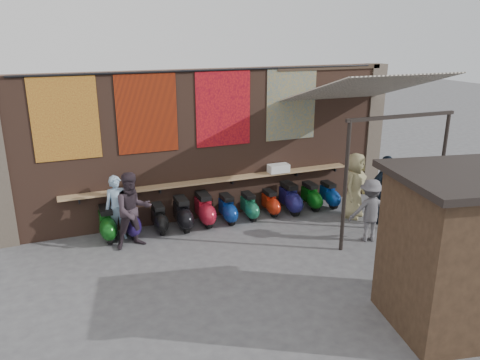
% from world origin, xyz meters
% --- Properties ---
extents(ground, '(70.00, 70.00, 0.00)m').
position_xyz_m(ground, '(0.00, 0.00, 0.00)').
color(ground, '#474749').
rests_on(ground, ground).
extents(brick_wall, '(10.00, 0.40, 4.00)m').
position_xyz_m(brick_wall, '(0.00, 2.70, 2.00)').
color(brick_wall, brown).
rests_on(brick_wall, ground).
extents(pier_right, '(0.50, 0.50, 4.00)m').
position_xyz_m(pier_right, '(5.20, 2.70, 2.00)').
color(pier_right, '#4C4238').
rests_on(pier_right, ground).
extents(eating_counter, '(8.00, 0.32, 0.05)m').
position_xyz_m(eating_counter, '(0.00, 2.33, 1.10)').
color(eating_counter, '#9E7A51').
rests_on(eating_counter, brick_wall).
extents(shelf_box, '(0.59, 0.31, 0.23)m').
position_xyz_m(shelf_box, '(1.87, 2.30, 1.24)').
color(shelf_box, white).
rests_on(shelf_box, eating_counter).
extents(tapestry_redgold, '(1.50, 0.02, 2.00)m').
position_xyz_m(tapestry_redgold, '(-3.60, 2.48, 3.00)').
color(tapestry_redgold, maroon).
rests_on(tapestry_redgold, brick_wall).
extents(tapestry_sun, '(1.50, 0.02, 2.00)m').
position_xyz_m(tapestry_sun, '(-1.70, 2.48, 3.00)').
color(tapestry_sun, red).
rests_on(tapestry_sun, brick_wall).
extents(tapestry_orange, '(1.50, 0.02, 2.00)m').
position_xyz_m(tapestry_orange, '(0.30, 2.48, 3.00)').
color(tapestry_orange, red).
rests_on(tapestry_orange, brick_wall).
extents(tapestry_multi, '(1.50, 0.02, 2.00)m').
position_xyz_m(tapestry_multi, '(2.30, 2.48, 3.00)').
color(tapestry_multi, '#245887').
rests_on(tapestry_multi, brick_wall).
extents(hang_rail, '(9.50, 0.06, 0.06)m').
position_xyz_m(hang_rail, '(0.00, 2.47, 3.98)').
color(hang_rail, black).
rests_on(hang_rail, brick_wall).
extents(scooter_stool_0, '(0.39, 0.86, 0.82)m').
position_xyz_m(scooter_stool_0, '(-2.93, 2.03, 0.41)').
color(scooter_stool_0, '#0F4E14').
rests_on(scooter_stool_0, ground).
extents(scooter_stool_1, '(0.37, 0.82, 0.78)m').
position_xyz_m(scooter_stool_1, '(-2.34, 2.04, 0.39)').
color(scooter_stool_1, '#231551').
rests_on(scooter_stool_1, ground).
extents(scooter_stool_2, '(0.34, 0.75, 0.72)m').
position_xyz_m(scooter_stool_2, '(-1.64, 2.02, 0.36)').
color(scooter_stool_2, black).
rests_on(scooter_stool_2, ground).
extents(scooter_stool_3, '(0.39, 0.87, 0.83)m').
position_xyz_m(scooter_stool_3, '(-1.04, 1.97, 0.41)').
color(scooter_stool_3, black).
rests_on(scooter_stool_3, ground).
extents(scooter_stool_4, '(0.40, 0.89, 0.85)m').
position_xyz_m(scooter_stool_4, '(-0.42, 2.04, 0.42)').
color(scooter_stool_4, '#A91629').
rests_on(scooter_stool_4, ground).
extents(scooter_stool_5, '(0.35, 0.78, 0.74)m').
position_xyz_m(scooter_stool_5, '(0.20, 1.96, 0.37)').
color(scooter_stool_5, navy).
rests_on(scooter_stool_5, ground).
extents(scooter_stool_6, '(0.33, 0.74, 0.71)m').
position_xyz_m(scooter_stool_6, '(0.84, 1.98, 0.35)').
color(scooter_stool_6, '#196443').
rests_on(scooter_stool_6, ground).
extents(scooter_stool_7, '(0.32, 0.72, 0.69)m').
position_xyz_m(scooter_stool_7, '(1.50, 2.03, 0.34)').
color(scooter_stool_7, '#B6220E').
rests_on(scooter_stool_7, ground).
extents(scooter_stool_8, '(0.40, 0.89, 0.85)m').
position_xyz_m(scooter_stool_8, '(2.08, 1.96, 0.42)').
color(scooter_stool_8, '#181753').
rests_on(scooter_stool_8, ground).
extents(scooter_stool_9, '(0.36, 0.79, 0.75)m').
position_xyz_m(scooter_stool_9, '(2.79, 2.01, 0.38)').
color(scooter_stool_9, '#0C5A12').
rests_on(scooter_stool_9, ground).
extents(scooter_stool_10, '(0.34, 0.75, 0.72)m').
position_xyz_m(scooter_stool_10, '(3.37, 1.97, 0.36)').
color(scooter_stool_10, navy).
rests_on(scooter_stool_10, ground).
extents(diner_left, '(0.59, 0.39, 1.62)m').
position_xyz_m(diner_left, '(-2.65, 2.00, 0.81)').
color(diner_left, '#90B2D1').
rests_on(diner_left, ground).
extents(diner_right, '(1.00, 0.83, 1.84)m').
position_xyz_m(diner_right, '(-2.37, 1.40, 0.92)').
color(diner_right, '#32262E').
rests_on(diner_right, ground).
extents(shopper_navy, '(1.10, 0.47, 1.86)m').
position_xyz_m(shopper_navy, '(4.06, 0.36, 0.93)').
color(shopper_navy, black).
rests_on(shopper_navy, ground).
extents(shopper_grey, '(1.13, 0.85, 1.56)m').
position_xyz_m(shopper_grey, '(3.02, -0.39, 0.78)').
color(shopper_grey, '#5F5D63').
rests_on(shopper_grey, ground).
extents(shopper_tan, '(1.06, 0.96, 1.82)m').
position_xyz_m(shopper_tan, '(3.56, 1.04, 0.91)').
color(shopper_tan, tan).
rests_on(shopper_tan, ground).
extents(market_stall, '(2.76, 2.28, 2.66)m').
position_xyz_m(market_stall, '(2.43, -3.81, 1.33)').
color(market_stall, black).
rests_on(market_stall, ground).
extents(stall_sign, '(1.19, 0.27, 0.50)m').
position_xyz_m(stall_sign, '(2.62, -2.88, 1.93)').
color(stall_sign, gold).
rests_on(stall_sign, market_stall).
extents(stall_shelf, '(2.02, 0.49, 0.06)m').
position_xyz_m(stall_shelf, '(2.62, -2.88, 0.97)').
color(stall_shelf, '#473321').
rests_on(stall_shelf, market_stall).
extents(awning_canvas, '(3.20, 3.28, 0.97)m').
position_xyz_m(awning_canvas, '(3.50, 0.90, 3.55)').
color(awning_canvas, beige).
rests_on(awning_canvas, brick_wall).
extents(awning_ledger, '(3.30, 0.08, 0.12)m').
position_xyz_m(awning_ledger, '(3.50, 2.49, 3.95)').
color(awning_ledger, '#33261C').
rests_on(awning_ledger, brick_wall).
extents(awning_header, '(3.00, 0.08, 0.08)m').
position_xyz_m(awning_header, '(3.50, -0.60, 3.08)').
color(awning_header, black).
rests_on(awning_header, awning_post_left).
extents(awning_post_left, '(0.09, 0.09, 3.10)m').
position_xyz_m(awning_post_left, '(2.10, -0.60, 1.55)').
color(awning_post_left, black).
rests_on(awning_post_left, ground).
extents(awning_post_right, '(0.09, 0.09, 3.10)m').
position_xyz_m(awning_post_right, '(4.90, -0.60, 1.55)').
color(awning_post_right, black).
rests_on(awning_post_right, ground).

